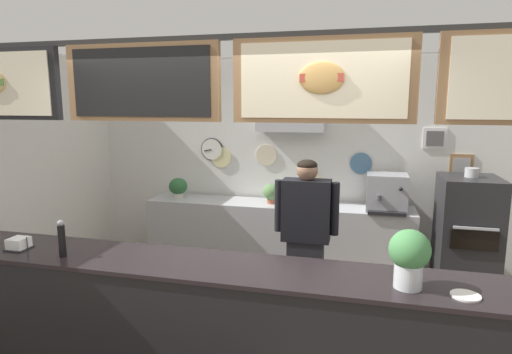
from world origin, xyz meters
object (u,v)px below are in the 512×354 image
object	(u,v)px
potted_sage	(304,195)
potted_thyme	(178,187)
pizza_oven	(466,240)
pepper_grinder	(62,239)
napkin_holder	(19,244)
basil_vase	(409,257)
condiment_plate	(466,296)
espresso_machine	(387,193)
shop_worker	(306,239)
potted_rosemary	(272,193)

from	to	relation	value
potted_sage	potted_thyme	size ratio (longest dim) A/B	0.84
pizza_oven	potted_sage	xyz separation A→B (m)	(-1.81, 0.26, 0.35)
pepper_grinder	napkin_holder	distance (m)	0.45
pepper_grinder	basil_vase	size ratio (longest dim) A/B	0.76
potted_sage	potted_thyme	bearing A→B (deg)	179.19
basil_vase	potted_sage	bearing A→B (deg)	110.98
potted_sage	condiment_plate	distance (m)	2.93
espresso_machine	pepper_grinder	world-z (taller)	espresso_machine
potted_thyme	basil_vase	size ratio (longest dim) A/B	0.74
pizza_oven	basil_vase	world-z (taller)	pizza_oven
napkin_holder	shop_worker	bearing A→B (deg)	34.11
espresso_machine	pepper_grinder	distance (m)	3.55
pizza_oven	shop_worker	bearing A→B (deg)	-149.74
napkin_holder	potted_sage	bearing A→B (deg)	54.51
pizza_oven	potted_sage	world-z (taller)	pizza_oven
potted_sage	napkin_holder	distance (m)	3.17
shop_worker	condiment_plate	bearing A→B (deg)	127.80
shop_worker	napkin_holder	xyz separation A→B (m)	(-2.02, -1.37, 0.23)
basil_vase	condiment_plate	world-z (taller)	basil_vase
espresso_machine	basil_vase	xyz separation A→B (m)	(0.02, -2.58, 0.13)
espresso_machine	pizza_oven	bearing A→B (deg)	-17.54
potted_sage	potted_rosemary	distance (m)	0.41
pepper_grinder	condiment_plate	world-z (taller)	pepper_grinder
shop_worker	pepper_grinder	size ratio (longest dim) A/B	6.07
potted_thyme	pepper_grinder	xyz separation A→B (m)	(0.30, -2.66, 0.14)
potted_sage	shop_worker	bearing A→B (deg)	-81.27
potted_thyme	condiment_plate	world-z (taller)	potted_thyme
shop_worker	napkin_holder	bearing A→B (deg)	33.73
pizza_oven	potted_rosemary	xyz separation A→B (m)	(-2.22, 0.28, 0.36)
espresso_machine	condiment_plate	xyz separation A→B (m)	(0.33, -2.64, -0.05)
potted_sage	pizza_oven	bearing A→B (deg)	-8.10
potted_rosemary	potted_thyme	xyz separation A→B (m)	(-1.29, 0.00, 0.01)
pepper_grinder	basil_vase	distance (m)	2.39
shop_worker	potted_sage	distance (m)	1.23
potted_sage	napkin_holder	bearing A→B (deg)	-125.49
pepper_grinder	pizza_oven	bearing A→B (deg)	36.44
potted_sage	condiment_plate	bearing A→B (deg)	-63.63
basil_vase	potted_thyme	bearing A→B (deg)	135.93
pizza_oven	condiment_plate	xyz separation A→B (m)	(-0.51, -2.37, 0.38)
shop_worker	potted_rosemary	world-z (taller)	shop_worker
pizza_oven	potted_rosemary	bearing A→B (deg)	172.82
pizza_oven	basil_vase	size ratio (longest dim) A/B	4.15
pepper_grinder	condiment_plate	distance (m)	2.71
shop_worker	condiment_plate	distance (m)	1.82
pizza_oven	napkin_holder	bearing A→B (deg)	-147.57
pizza_oven	potted_sage	distance (m)	1.86
shop_worker	espresso_machine	distance (m)	1.47
shop_worker	condiment_plate	xyz separation A→B (m)	(1.12, -1.42, 0.19)
pepper_grinder	basil_vase	xyz separation A→B (m)	(2.39, 0.05, 0.06)
potted_rosemary	espresso_machine	bearing A→B (deg)	-0.60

